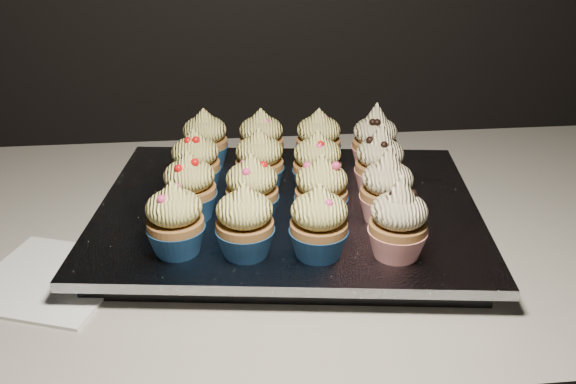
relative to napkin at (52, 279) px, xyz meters
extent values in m
cube|color=beige|center=(0.16, 0.11, -0.02)|extent=(2.44, 0.64, 0.04)
cube|color=white|center=(0.00, 0.00, 0.00)|extent=(0.19, 0.19, 0.00)
cube|color=black|center=(0.27, 0.09, 0.01)|extent=(0.47, 0.38, 0.02)
cube|color=silver|center=(0.27, 0.09, 0.03)|extent=(0.51, 0.42, 0.01)
cone|color=navy|center=(0.14, -0.01, 0.05)|extent=(0.06, 0.06, 0.03)
ellipsoid|color=#F6E97C|center=(0.14, -0.01, 0.09)|extent=(0.06, 0.06, 0.04)
cone|color=#F6E97C|center=(0.14, -0.01, 0.11)|extent=(0.03, 0.03, 0.02)
cone|color=navy|center=(0.21, -0.02, 0.05)|extent=(0.06, 0.06, 0.03)
ellipsoid|color=#F6E97C|center=(0.21, -0.02, 0.09)|extent=(0.06, 0.06, 0.04)
cone|color=#F6E97C|center=(0.21, -0.02, 0.11)|extent=(0.03, 0.03, 0.02)
cone|color=navy|center=(0.29, -0.03, 0.05)|extent=(0.06, 0.06, 0.03)
ellipsoid|color=#F6E97C|center=(0.29, -0.03, 0.09)|extent=(0.06, 0.06, 0.04)
cone|color=#F6E97C|center=(0.29, -0.03, 0.11)|extent=(0.03, 0.03, 0.02)
cone|color=red|center=(0.37, -0.04, 0.05)|extent=(0.06, 0.06, 0.03)
ellipsoid|color=beige|center=(0.37, -0.04, 0.09)|extent=(0.06, 0.06, 0.04)
cone|color=beige|center=(0.37, -0.04, 0.11)|extent=(0.03, 0.03, 0.03)
cone|color=navy|center=(0.15, 0.07, 0.05)|extent=(0.06, 0.06, 0.03)
ellipsoid|color=#F6E97C|center=(0.15, 0.07, 0.09)|extent=(0.06, 0.06, 0.04)
cone|color=#F6E97C|center=(0.15, 0.07, 0.11)|extent=(0.03, 0.03, 0.02)
cone|color=navy|center=(0.23, 0.06, 0.05)|extent=(0.06, 0.06, 0.03)
ellipsoid|color=#F6E97C|center=(0.23, 0.06, 0.09)|extent=(0.06, 0.06, 0.04)
cone|color=#F6E97C|center=(0.23, 0.06, 0.11)|extent=(0.03, 0.03, 0.02)
cone|color=navy|center=(0.31, 0.05, 0.05)|extent=(0.06, 0.06, 0.03)
ellipsoid|color=#F6E97C|center=(0.31, 0.05, 0.09)|extent=(0.06, 0.06, 0.04)
cone|color=#F6E97C|center=(0.31, 0.05, 0.11)|extent=(0.03, 0.03, 0.02)
cone|color=red|center=(0.38, 0.04, 0.05)|extent=(0.06, 0.06, 0.03)
ellipsoid|color=beige|center=(0.38, 0.04, 0.09)|extent=(0.06, 0.06, 0.04)
cone|color=beige|center=(0.38, 0.04, 0.11)|extent=(0.03, 0.03, 0.03)
cone|color=navy|center=(0.16, 0.14, 0.05)|extent=(0.06, 0.06, 0.03)
ellipsoid|color=#F6E97C|center=(0.16, 0.14, 0.09)|extent=(0.06, 0.06, 0.04)
cone|color=#F6E97C|center=(0.16, 0.14, 0.11)|extent=(0.03, 0.03, 0.02)
cone|color=navy|center=(0.24, 0.14, 0.05)|extent=(0.06, 0.06, 0.03)
ellipsoid|color=#F6E97C|center=(0.24, 0.14, 0.09)|extent=(0.06, 0.06, 0.04)
cone|color=#F6E97C|center=(0.24, 0.14, 0.11)|extent=(0.03, 0.03, 0.02)
cone|color=navy|center=(0.31, 0.12, 0.05)|extent=(0.06, 0.06, 0.03)
ellipsoid|color=#F6E97C|center=(0.31, 0.12, 0.09)|extent=(0.06, 0.06, 0.04)
cone|color=#F6E97C|center=(0.31, 0.12, 0.11)|extent=(0.03, 0.03, 0.02)
cone|color=red|center=(0.39, 0.12, 0.05)|extent=(0.06, 0.06, 0.03)
ellipsoid|color=beige|center=(0.39, 0.12, 0.09)|extent=(0.06, 0.06, 0.04)
cone|color=beige|center=(0.39, 0.12, 0.11)|extent=(0.03, 0.03, 0.03)
cone|color=navy|center=(0.17, 0.22, 0.05)|extent=(0.06, 0.06, 0.03)
ellipsoid|color=#F6E97C|center=(0.17, 0.22, 0.09)|extent=(0.06, 0.06, 0.04)
cone|color=#F6E97C|center=(0.17, 0.22, 0.11)|extent=(0.03, 0.03, 0.02)
cone|color=navy|center=(0.25, 0.21, 0.05)|extent=(0.06, 0.06, 0.03)
ellipsoid|color=#F6E97C|center=(0.25, 0.21, 0.09)|extent=(0.06, 0.06, 0.04)
cone|color=#F6E97C|center=(0.25, 0.21, 0.11)|extent=(0.03, 0.03, 0.02)
cone|color=navy|center=(0.33, 0.21, 0.05)|extent=(0.06, 0.06, 0.03)
ellipsoid|color=#F6E97C|center=(0.33, 0.21, 0.09)|extent=(0.06, 0.06, 0.04)
cone|color=#F6E97C|center=(0.33, 0.21, 0.11)|extent=(0.03, 0.03, 0.02)
cone|color=red|center=(0.40, 0.19, 0.05)|extent=(0.06, 0.06, 0.03)
ellipsoid|color=beige|center=(0.40, 0.19, 0.09)|extent=(0.06, 0.06, 0.04)
cone|color=beige|center=(0.40, 0.19, 0.11)|extent=(0.03, 0.03, 0.03)
camera|label=1|loc=(0.20, -0.61, 0.40)|focal=40.00mm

